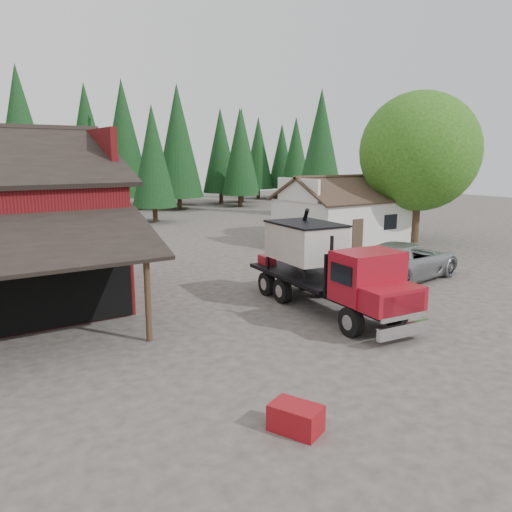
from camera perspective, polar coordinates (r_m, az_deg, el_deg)
ground at (r=17.86m, az=7.69°, el=-8.05°), size 120.00×120.00×0.00m
farmhouse at (r=35.48m, az=9.87°, el=4.32°), size 8.60×6.42×4.65m
deciduous_tree at (r=36.12m, az=18.19°, el=10.80°), size 8.00×8.00×10.20m
conifer_backdrop at (r=56.07m, az=-21.80°, el=4.49°), size 76.00×16.00×16.00m
near_pine_b at (r=45.96m, az=-11.70°, el=11.10°), size 3.96×3.96×10.40m
near_pine_c at (r=50.92m, az=7.41°, el=12.37°), size 4.84×4.84×12.40m
near_pine_d at (r=47.20m, az=-25.26°, el=12.10°), size 5.28×5.28×13.40m
feed_truck at (r=19.32m, az=8.04°, el=-1.10°), size 2.99×8.57×3.79m
silver_car at (r=25.38m, az=16.61°, el=-0.47°), size 6.94×3.97×1.82m
equip_box at (r=11.45m, az=4.57°, el=-17.98°), size 1.09×1.29×0.60m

